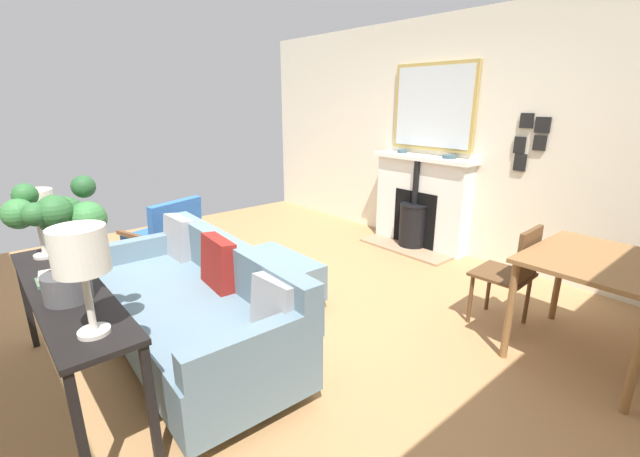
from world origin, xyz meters
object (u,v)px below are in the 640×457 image
Objects in this scene: fireplace at (419,206)px; mantel_bowl_near at (402,151)px; book_stack at (61,276)px; mantel_bowl_far at (449,156)px; sofa at (195,307)px; table_lamp_near_end at (36,208)px; table_lamp_far_end at (80,254)px; dining_chair_near_fireplace at (514,269)px; potted_plant at (61,232)px; dining_table at (599,273)px; armchair_accent at (167,231)px; console_table at (68,301)px; ottoman at (270,278)px.

mantel_bowl_near reaches higher than fireplace.
fireplace is 3.84m from book_stack.
sofa is at bearing 0.56° from mantel_bowl_far.
table_lamp_near_end is (3.86, -0.61, -0.07)m from mantel_bowl_far.
table_lamp_far_end reaches higher than sofa.
table_lamp_near_end is at bearing -89.53° from book_stack.
book_stack is 0.31× the size of dining_chair_near_fireplace.
fireplace is at bearing -171.70° from potted_plant.
dining_table is at bearing 144.23° from book_stack.
armchair_accent is (2.66, -1.21, -0.06)m from fireplace.
console_table is 3.72× the size of table_lamp_near_end.
sofa is at bearing -165.10° from potted_plant.
mantel_bowl_far is at bearing -120.16° from dining_table.
armchair_accent is at bearing -29.85° from mantel_bowl_far.
console_table is 0.80m from table_lamp_far_end.
sofa is 1.25m from table_lamp_far_end.
sofa is at bearing 6.68° from fireplace.
dining_chair_near_fireplace is (-1.59, 2.88, 0.05)m from armchair_accent.
dining_chair_near_fireplace reaches higher than console_table.
console_table is 2.04× the size of dining_chair_near_fireplace.
mantel_bowl_near is at bearing -169.73° from console_table.
mantel_bowl_near is 0.06× the size of sofa.
table_lamp_far_end reaches higher than armchair_accent.
table_lamp_near_end is (0.74, -0.64, 0.72)m from sofa.
dining_chair_near_fireplace is (-0.00, -0.55, -0.15)m from dining_table.
book_stack is at bearing 51.04° from armchair_accent.
potted_plant reaches higher than mantel_bowl_near.
ottoman is 1.83× the size of table_lamp_near_end.
sofa is at bearing 74.76° from armchair_accent.
fireplace is at bearing 155.48° from armchair_accent.
mantel_bowl_far is at bearing 150.15° from armchair_accent.
dining_chair_near_fireplace is (-2.76, 1.11, -0.61)m from potted_plant.
ottoman is 2.00m from table_lamp_far_end.
dining_table is (1.10, 1.89, -0.49)m from mantel_bowl_far.
mantel_bowl_far reaches higher than armchair_accent.
fireplace is 4.00m from table_lamp_far_end.
table_lamp_near_end is (3.83, -0.28, 0.57)m from fireplace.
armchair_accent is 1.97m from console_table.
ottoman is 2.47m from dining_table.
table_lamp_near_end is 1.29m from table_lamp_far_end.
potted_plant is at bearing 13.06° from mantel_bowl_near.
mantel_bowl_near is 0.07× the size of console_table.
potted_plant is (-0.01, 0.84, 0.04)m from table_lamp_near_end.
table_lamp_far_end reaches higher than dining_table.
mantel_bowl_near reaches higher than armchair_accent.
mantel_bowl_far is 0.08× the size of sofa.
mantel_bowl_far is at bearing -170.09° from table_lamp_far_end.
mantel_bowl_near is 0.67m from mantel_bowl_far.
sofa is 3.99× the size of table_lamp_far_end.
sofa is 1.08m from potted_plant.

